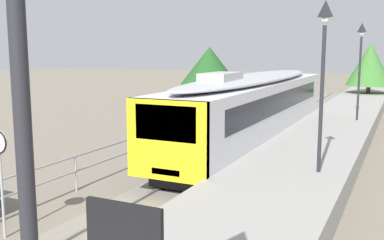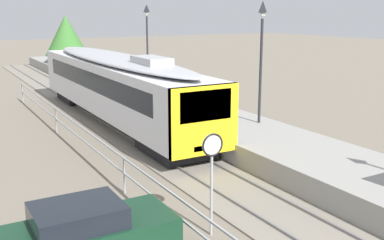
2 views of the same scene
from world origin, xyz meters
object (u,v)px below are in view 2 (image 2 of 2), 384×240
at_px(commuter_train, 116,83).
at_px(speed_limit_sign, 212,159).
at_px(parked_hatchback_dark_green, 87,233).
at_px(platform_lamp_mid_platform, 262,39).
at_px(platform_lamp_far_end, 147,30).

bearing_deg(commuter_train, speed_limit_sign, -100.23).
relative_size(speed_limit_sign, parked_hatchback_dark_green, 0.70).
xyz_separation_m(platform_lamp_mid_platform, parked_hatchback_dark_green, (-9.93, -6.36, -3.83)).
height_order(platform_lamp_mid_platform, speed_limit_sign, platform_lamp_mid_platform).
bearing_deg(platform_lamp_far_end, parked_hatchback_dark_green, -118.35).
xyz_separation_m(platform_lamp_mid_platform, speed_limit_sign, (-6.65, -6.58, -2.50)).
xyz_separation_m(commuter_train, parked_hatchback_dark_green, (-5.66, -12.98, -1.35)).
bearing_deg(speed_limit_sign, platform_lamp_mid_platform, 44.69).
bearing_deg(parked_hatchback_dark_green, platform_lamp_far_end, 61.65).
height_order(speed_limit_sign, parked_hatchback_dark_green, speed_limit_sign).
bearing_deg(platform_lamp_mid_platform, platform_lamp_far_end, 90.00).
distance_m(commuter_train, platform_lamp_far_end, 7.33).
bearing_deg(commuter_train, parked_hatchback_dark_green, -113.55).
xyz_separation_m(platform_lamp_far_end, speed_limit_sign, (-6.65, -18.62, -2.50)).
bearing_deg(platform_lamp_far_end, platform_lamp_mid_platform, -90.00).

